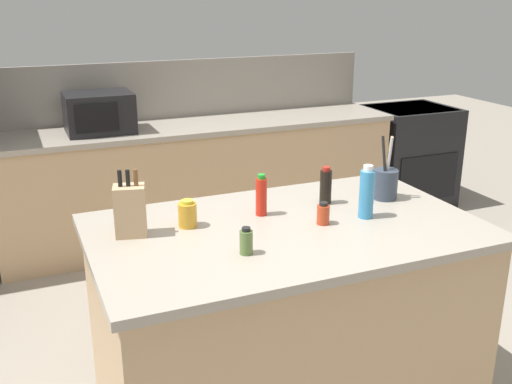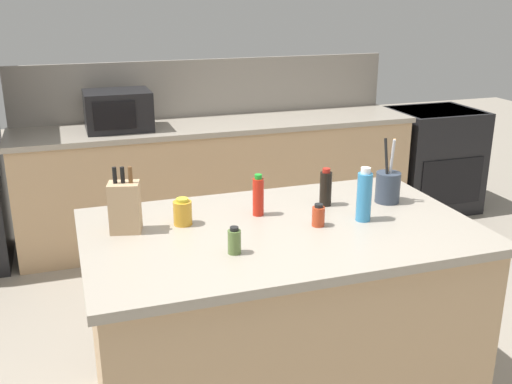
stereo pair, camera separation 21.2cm
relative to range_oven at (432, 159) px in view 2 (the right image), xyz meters
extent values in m
cube|color=tan|center=(-2.00, 0.00, -0.02)|extent=(3.13, 0.62, 0.90)
cube|color=#9E9384|center=(-2.00, 0.00, 0.45)|extent=(3.17, 0.66, 0.04)
cube|color=gray|center=(-2.00, 0.32, 0.70)|extent=(3.13, 0.03, 0.46)
cube|color=tan|center=(-2.30, -2.20, -0.02)|extent=(1.66, 0.98, 0.90)
cube|color=#9E9384|center=(-2.30, -2.20, 0.45)|extent=(1.72, 1.04, 0.04)
cube|color=black|center=(0.00, 0.00, -0.01)|extent=(0.76, 0.64, 0.92)
cube|color=black|center=(0.00, -0.32, -0.12)|extent=(0.61, 0.01, 0.41)
cube|color=black|center=(0.00, 0.00, 0.44)|extent=(0.68, 0.58, 0.02)
cube|color=black|center=(-2.77, 0.00, 0.62)|extent=(0.48, 0.38, 0.29)
cube|color=black|center=(-2.81, -0.19, 0.62)|extent=(0.30, 0.01, 0.20)
cube|color=tan|center=(-2.96, -2.03, 0.58)|extent=(0.15, 0.13, 0.22)
cylinder|color=black|center=(-2.99, -2.03, 0.73)|extent=(0.02, 0.02, 0.07)
cylinder|color=black|center=(-2.96, -2.03, 0.73)|extent=(0.02, 0.02, 0.07)
cylinder|color=brown|center=(-2.93, -2.04, 0.73)|extent=(0.02, 0.02, 0.07)
cylinder|color=#333D4C|center=(-1.69, -2.05, 0.55)|extent=(0.12, 0.12, 0.15)
cylinder|color=olive|center=(-1.68, -2.04, 0.70)|extent=(0.01, 0.05, 0.18)
cylinder|color=black|center=(-1.71, -2.05, 0.70)|extent=(0.01, 0.05, 0.18)
cylinder|color=#B2B2B7|center=(-1.69, -2.07, 0.70)|extent=(0.01, 0.03, 0.18)
cylinder|color=gold|center=(-2.71, -2.03, 0.53)|extent=(0.08, 0.08, 0.11)
cylinder|color=gold|center=(-2.71, -2.03, 0.59)|extent=(0.05, 0.05, 0.02)
cylinder|color=red|center=(-2.35, -2.03, 0.56)|extent=(0.05, 0.05, 0.18)
cylinder|color=green|center=(-2.35, -2.03, 0.66)|extent=(0.03, 0.03, 0.02)
cylinder|color=black|center=(-2.00, -2.00, 0.56)|extent=(0.06, 0.06, 0.17)
cylinder|color=#B22319|center=(-2.00, -2.00, 0.65)|extent=(0.04, 0.04, 0.02)
cylinder|color=#B73D1E|center=(-2.14, -2.24, 0.52)|extent=(0.06, 0.06, 0.09)
cylinder|color=black|center=(-2.14, -2.24, 0.57)|extent=(0.04, 0.04, 0.02)
cylinder|color=#567038|center=(-2.58, -2.40, 0.52)|extent=(0.05, 0.05, 0.10)
cylinder|color=black|center=(-2.58, -2.40, 0.58)|extent=(0.03, 0.03, 0.02)
cylinder|color=#3384BC|center=(-1.92, -2.24, 0.58)|extent=(0.07, 0.07, 0.22)
cylinder|color=white|center=(-1.92, -2.24, 0.71)|extent=(0.04, 0.04, 0.03)
camera|label=1|loc=(-3.38, -4.42, 1.47)|focal=42.00mm
camera|label=2|loc=(-3.18, -4.49, 1.47)|focal=42.00mm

